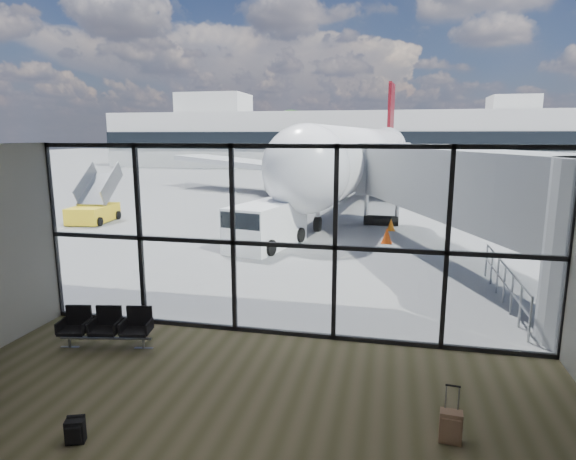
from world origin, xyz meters
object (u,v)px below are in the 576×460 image
at_px(service_van, 265,225).
at_px(mobile_stairs, 94,211).
at_px(belt_loader, 271,211).
at_px(suitcase, 451,427).
at_px(backpack, 75,431).
at_px(seating_row, 107,325).
at_px(airliner, 366,155).

distance_m(service_van, mobile_stairs, 11.42).
bearing_deg(mobile_stairs, belt_loader, 8.02).
xyz_separation_m(suitcase, belt_loader, (-7.58, 18.62, 0.27)).
relative_size(backpack, suitcase, 0.46).
xyz_separation_m(seating_row, service_van, (0.92, 10.28, 0.46)).
relative_size(airliner, mobile_stairs, 10.64).
height_order(seating_row, mobile_stairs, mobile_stairs).
relative_size(seating_row, suitcase, 2.23).
relative_size(seating_row, airliner, 0.05).
bearing_deg(service_van, seating_row, -81.30).
bearing_deg(service_van, backpack, -73.72).
bearing_deg(airliner, mobile_stairs, -126.81).
bearing_deg(backpack, mobile_stairs, 103.20).
bearing_deg(mobile_stairs, service_van, -26.46).
xyz_separation_m(backpack, airliner, (2.53, 32.67, 2.95)).
distance_m(backpack, suitcase, 5.78).
height_order(belt_loader, mobile_stairs, mobile_stairs).
xyz_separation_m(airliner, service_van, (-3.11, -19.14, -2.19)).
height_order(suitcase, service_van, service_van).
xyz_separation_m(backpack, belt_loader, (-1.94, 19.85, 0.34)).
bearing_deg(seating_row, backpack, -75.54).
distance_m(service_van, belt_loader, 6.48).
xyz_separation_m(service_van, belt_loader, (-1.36, 6.32, -0.41)).
bearing_deg(mobile_stairs, backpack, -63.62).
xyz_separation_m(backpack, service_van, (-0.58, 13.53, 0.75)).
relative_size(suitcase, mobile_stairs, 0.24).
bearing_deg(backpack, airliner, 65.73).
bearing_deg(seating_row, airliner, 71.88).
height_order(backpack, service_van, service_van).
relative_size(service_van, belt_loader, 1.25).
height_order(seating_row, service_van, service_van).
bearing_deg(service_van, suitcase, -49.33).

